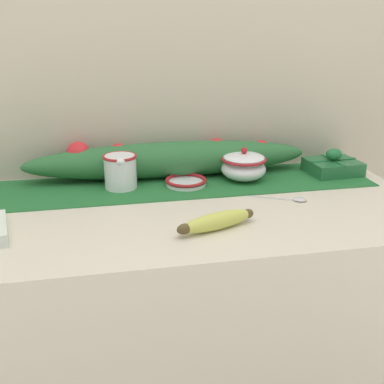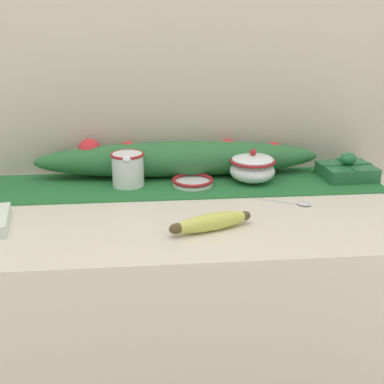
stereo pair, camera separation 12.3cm
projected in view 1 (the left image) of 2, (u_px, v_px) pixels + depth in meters
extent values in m
cube|color=beige|center=(185.00, 344.00, 1.42)|extent=(1.30, 0.63, 0.88)
cube|color=#B7AD99|center=(163.00, 68.00, 1.47)|extent=(2.10, 0.04, 2.40)
cube|color=#236B33|center=(173.00, 185.00, 1.43)|extent=(1.19, 0.26, 0.00)
cylinder|color=white|center=(120.00, 172.00, 1.39)|extent=(0.09, 0.09, 0.10)
torus|color=#A31E23|center=(120.00, 156.00, 1.37)|extent=(0.10, 0.10, 0.01)
torus|color=white|center=(119.00, 164.00, 1.44)|extent=(0.05, 0.01, 0.05)
ellipsoid|color=white|center=(121.00, 162.00, 1.33)|extent=(0.03, 0.02, 0.02)
ellipsoid|color=white|center=(244.00, 169.00, 1.46)|extent=(0.14, 0.14, 0.07)
torus|color=#A31E23|center=(244.00, 159.00, 1.45)|extent=(0.14, 0.14, 0.01)
ellipsoid|color=white|center=(244.00, 157.00, 1.45)|extent=(0.13, 0.13, 0.02)
sphere|color=#A31E23|center=(244.00, 150.00, 1.44)|extent=(0.02, 0.02, 0.02)
cylinder|color=white|center=(186.00, 183.00, 1.42)|extent=(0.12, 0.12, 0.01)
torus|color=#A31E23|center=(186.00, 180.00, 1.42)|extent=(0.12, 0.12, 0.01)
ellipsoid|color=#CCD156|center=(217.00, 221.00, 1.13)|extent=(0.20, 0.10, 0.04)
ellipsoid|color=brown|center=(184.00, 229.00, 1.09)|extent=(0.04, 0.04, 0.02)
ellipsoid|color=brown|center=(248.00, 214.00, 1.17)|extent=(0.03, 0.03, 0.02)
cube|color=silver|center=(269.00, 198.00, 1.33)|extent=(0.12, 0.06, 0.00)
ellipsoid|color=silver|center=(300.00, 200.00, 1.31)|extent=(0.04, 0.04, 0.01)
cube|color=#236638|center=(333.00, 167.00, 1.53)|extent=(0.16, 0.14, 0.04)
cube|color=#1E6B38|center=(333.00, 160.00, 1.52)|extent=(0.16, 0.02, 0.00)
cube|color=#1E6B38|center=(333.00, 160.00, 1.52)|extent=(0.02, 0.13, 0.00)
ellipsoid|color=#1E6B38|center=(334.00, 154.00, 1.52)|extent=(0.05, 0.04, 0.04)
ellipsoid|color=#2D6B38|center=(169.00, 160.00, 1.48)|extent=(0.88, 0.12, 0.11)
sphere|color=red|center=(78.00, 153.00, 1.44)|extent=(0.07, 0.07, 0.07)
sphere|color=red|center=(119.00, 154.00, 1.46)|extent=(0.07, 0.07, 0.07)
sphere|color=red|center=(169.00, 155.00, 1.49)|extent=(0.07, 0.07, 0.07)
sphere|color=red|center=(216.00, 149.00, 1.52)|extent=(0.07, 0.07, 0.07)
sphere|color=red|center=(261.00, 149.00, 1.54)|extent=(0.06, 0.06, 0.06)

